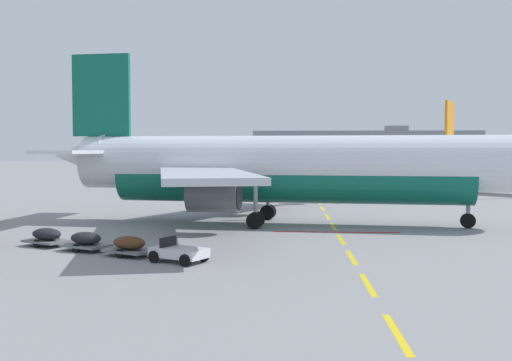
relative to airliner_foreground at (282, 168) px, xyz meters
The scene contains 5 objects.
apron_paint_markings 10.78m from the airliner_foreground, 69.70° to the left, with size 8.00×94.31×0.01m.
airliner_foreground is the anchor object (origin of this frame).
airliner_mid_left 36.53m from the airliner_foreground, 62.19° to the left, with size 30.79×32.48×11.92m.
baggage_train 15.63m from the airliner_foreground, 124.87° to the right, with size 10.90×6.81×1.14m.
terminal_satellite 135.49m from the airliner_foreground, 80.55° to the left, with size 62.26×19.84×11.77m.
Camera 1 is at (14.84, -16.72, 5.29)m, focal length 42.92 mm.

